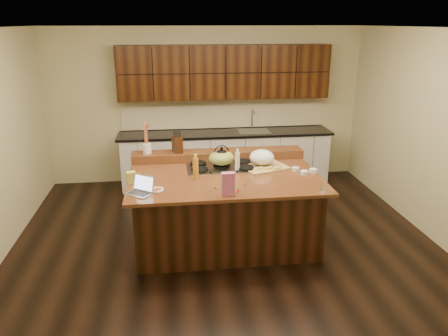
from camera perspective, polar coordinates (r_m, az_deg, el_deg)
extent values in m
cube|color=black|center=(5.89, 0.06, -9.45)|extent=(5.50, 5.00, 0.01)
cube|color=silver|center=(5.20, 0.07, 17.91)|extent=(5.50, 5.00, 0.01)
cube|color=#BDB484|center=(7.82, -2.31, 8.15)|extent=(5.50, 0.01, 2.70)
cube|color=#BDB484|center=(3.08, 6.13, -8.91)|extent=(5.50, 0.01, 2.70)
cube|color=#BDB484|center=(6.35, 25.61, 3.86)|extent=(0.01, 5.00, 2.70)
cube|color=black|center=(5.70, 0.06, -5.50)|extent=(2.22, 1.42, 0.88)
cube|color=black|center=(5.53, 0.07, -1.15)|extent=(2.40, 1.60, 0.04)
cube|color=black|center=(6.16, -0.77, 1.74)|extent=(2.40, 0.30, 0.12)
cube|color=gray|center=(5.80, -0.31, 0.08)|extent=(0.92, 0.52, 0.02)
cylinder|color=black|center=(5.89, -3.37, 0.57)|extent=(0.22, 0.22, 0.03)
cylinder|color=black|center=(5.96, 2.40, 0.80)|extent=(0.22, 0.22, 0.03)
cylinder|color=black|center=(5.64, -3.18, -0.24)|extent=(0.22, 0.22, 0.03)
cylinder|color=black|center=(5.71, 2.83, 0.00)|extent=(0.22, 0.22, 0.03)
cylinder|color=black|center=(5.79, -0.31, 0.29)|extent=(0.22, 0.22, 0.03)
cube|color=silver|center=(7.75, 0.21, 1.20)|extent=(3.60, 0.62, 0.90)
cube|color=black|center=(7.62, 0.21, 4.57)|extent=(3.70, 0.66, 0.04)
cube|color=gray|center=(7.70, 3.92, 4.79)|extent=(0.55, 0.42, 0.01)
cylinder|color=gray|center=(7.83, 3.69, 6.42)|extent=(0.02, 0.02, 0.36)
cube|color=black|center=(7.58, 0.07, 12.42)|extent=(3.60, 0.34, 0.90)
cube|color=#BDB484|center=(7.86, -0.08, 7.10)|extent=(3.60, 0.03, 0.50)
ellipsoid|color=black|center=(5.76, -0.32, 1.40)|extent=(0.24, 0.24, 0.20)
ellipsoid|color=olive|center=(5.76, -0.32, 1.33)|extent=(0.43, 0.43, 0.18)
cube|color=#B7B7BC|center=(5.01, -11.06, -3.33)|extent=(0.34, 0.32, 0.01)
cube|color=black|center=(5.01, -11.07, -3.24)|extent=(0.26, 0.23, 0.00)
cube|color=#B7B7BC|center=(5.04, -10.43, -1.93)|extent=(0.26, 0.22, 0.18)
cube|color=silver|center=(5.04, -10.46, -1.95)|extent=(0.23, 0.19, 0.15)
cylinder|color=#C78723|center=(5.35, -3.73, -0.11)|extent=(0.09, 0.09, 0.27)
cylinder|color=silver|center=(5.64, 1.76, 0.81)|extent=(0.07, 0.07, 0.25)
cube|color=tan|center=(5.80, 5.31, 0.09)|extent=(0.68, 0.58, 0.03)
ellipsoid|color=white|center=(5.84, 4.97, 1.41)|extent=(0.33, 0.33, 0.20)
cube|color=#EDD872|center=(5.65, 4.58, -0.10)|extent=(0.12, 0.03, 0.03)
cube|color=#EDD872|center=(5.67, 5.81, -0.05)|extent=(0.12, 0.03, 0.03)
cube|color=#EDD872|center=(5.70, 7.02, 0.00)|extent=(0.12, 0.03, 0.03)
cylinder|color=gray|center=(5.81, 6.55, 0.25)|extent=(0.22, 0.09, 0.01)
cylinder|color=white|center=(5.64, 10.45, -0.58)|extent=(0.11, 0.11, 0.04)
cylinder|color=white|center=(5.74, 11.56, -0.33)|extent=(0.10, 0.10, 0.04)
cylinder|color=white|center=(5.76, 9.32, -0.13)|extent=(0.13, 0.13, 0.04)
cylinder|color=#996B3F|center=(6.00, 5.09, 1.06)|extent=(0.28, 0.28, 0.09)
cone|color=silver|center=(5.14, 12.84, -2.55)|extent=(0.08, 0.08, 0.07)
cube|color=#C55C8B|center=(4.84, 0.53, -2.11)|extent=(0.15, 0.08, 0.27)
cylinder|color=white|center=(5.09, -8.88, -2.82)|extent=(0.21, 0.21, 0.01)
cube|color=gold|center=(5.34, -12.06, -1.23)|extent=(0.12, 0.10, 0.15)
cylinder|color=white|center=(6.10, -10.02, 2.54)|extent=(0.15, 0.15, 0.14)
cube|color=black|center=(6.08, -6.12, 3.10)|extent=(0.15, 0.21, 0.23)
ellipsoid|color=red|center=(5.02, 1.90, -2.90)|extent=(0.02, 0.02, 0.02)
ellipsoid|color=#198C26|center=(5.04, -0.82, -2.78)|extent=(0.02, 0.02, 0.02)
ellipsoid|color=red|center=(4.97, 1.81, -3.11)|extent=(0.02, 0.02, 0.02)
ellipsoid|color=#198C26|center=(5.00, -1.83, -2.98)|extent=(0.02, 0.02, 0.02)
ellipsoid|color=red|center=(5.08, -1.12, -2.64)|extent=(0.02, 0.02, 0.02)
ellipsoid|color=#198C26|center=(5.09, -0.23, -2.58)|extent=(0.02, 0.02, 0.02)
ellipsoid|color=red|center=(4.97, 1.37, -3.10)|extent=(0.02, 0.02, 0.02)
ellipsoid|color=#198C26|center=(5.06, 1.89, -2.73)|extent=(0.02, 0.02, 0.02)
ellipsoid|color=red|center=(5.18, 2.76, -2.20)|extent=(0.02, 0.02, 0.02)
ellipsoid|color=#198C26|center=(5.14, 1.11, -2.36)|extent=(0.02, 0.02, 0.02)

